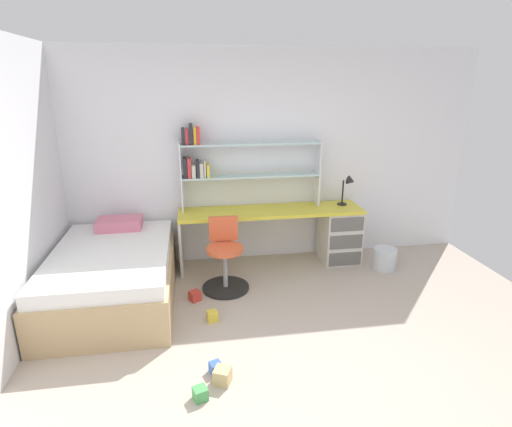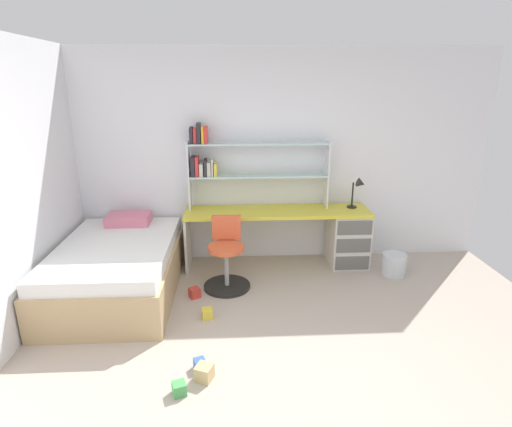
{
  "view_description": "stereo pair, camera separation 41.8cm",
  "coord_description": "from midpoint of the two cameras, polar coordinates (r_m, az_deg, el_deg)",
  "views": [
    {
      "loc": [
        -0.8,
        -2.41,
        2.21
      ],
      "look_at": [
        -0.17,
        1.52,
        0.92
      ],
      "focal_mm": 28.73,
      "sensor_mm": 36.0,
      "label": 1
    },
    {
      "loc": [
        -0.38,
        -2.45,
        2.21
      ],
      "look_at": [
        -0.17,
        1.52,
        0.92
      ],
      "focal_mm": 28.73,
      "sensor_mm": 36.0,
      "label": 2
    }
  ],
  "objects": [
    {
      "name": "ground_plane",
      "position": [
        3.34,
        3.76,
        -23.64
      ],
      "size": [
        5.56,
        6.05,
        0.02
      ],
      "primitive_type": "cube",
      "color": "#B2A393"
    },
    {
      "name": "room_shell",
      "position": [
        3.81,
        -18.08,
        3.31
      ],
      "size": [
        5.56,
        6.05,
        2.6
      ],
      "color": "silver",
      "rests_on": "ground_plane"
    },
    {
      "name": "desk",
      "position": [
        5.18,
        6.34,
        -2.37
      ],
      "size": [
        2.23,
        0.52,
        0.72
      ],
      "color": "gold",
      "rests_on": "ground_plane"
    },
    {
      "name": "bookshelf_hutch",
      "position": [
        4.9,
        -6.28,
        7.22
      ],
      "size": [
        1.69,
        0.22,
        1.03
      ],
      "color": "silver",
      "rests_on": "desk"
    },
    {
      "name": "desk_lamp",
      "position": [
        5.15,
        10.57,
        3.81
      ],
      "size": [
        0.2,
        0.17,
        0.38
      ],
      "color": "black",
      "rests_on": "desk"
    },
    {
      "name": "swivel_chair",
      "position": [
        4.56,
        -6.99,
        -6.76
      ],
      "size": [
        0.52,
        0.52,
        0.79
      ],
      "color": "black",
      "rests_on": "ground_plane"
    },
    {
      "name": "bed_platform",
      "position": [
        4.6,
        -21.77,
        -8.07
      ],
      "size": [
        1.21,
        1.8,
        0.7
      ],
      "color": "tan",
      "rests_on": "ground_plane"
    },
    {
      "name": "waste_bin",
      "position": [
        5.22,
        15.32,
        -6.15
      ],
      "size": [
        0.28,
        0.28,
        0.26
      ],
      "primitive_type": "cylinder",
      "color": "silver",
      "rests_on": "ground_plane"
    },
    {
      "name": "toy_block_blue_0",
      "position": [
        3.5,
        -9.29,
        -20.52
      ],
      "size": [
        0.11,
        0.11,
        0.09
      ],
      "primitive_type": "cube",
      "rotation": [
        0.0,
        0.0,
        0.36
      ],
      "color": "#3860B7",
      "rests_on": "ground_plane"
    },
    {
      "name": "toy_block_yellow_1",
      "position": [
        4.11,
        -9.09,
        -13.99
      ],
      "size": [
        0.11,
        0.11,
        0.1
      ],
      "primitive_type": "cube",
      "rotation": [
        0.0,
        0.0,
        1.72
      ],
      "color": "gold",
      "rests_on": "ground_plane"
    },
    {
      "name": "toy_block_red_2",
      "position": [
        4.47,
        -11.22,
        -11.25
      ],
      "size": [
        0.14,
        0.14,
        0.1
      ],
      "primitive_type": "cube",
      "rotation": [
        0.0,
        0.0,
        0.54
      ],
      "color": "red",
      "rests_on": "ground_plane"
    },
    {
      "name": "toy_block_natural_3",
      "position": [
        3.39,
        -8.49,
        -21.55
      ],
      "size": [
        0.16,
        0.16,
        0.12
      ],
      "primitive_type": "cube",
      "rotation": [
        0.0,
        0.0,
        1.16
      ],
      "color": "tan",
      "rests_on": "ground_plane"
    },
    {
      "name": "toy_block_green_4",
      "position": [
        3.29,
        -11.72,
        -23.47
      ],
      "size": [
        0.12,
        0.12,
        0.1
      ],
      "primitive_type": "cube",
      "rotation": [
        0.0,
        0.0,
        0.34
      ],
      "color": "#479E51",
      "rests_on": "ground_plane"
    }
  ]
}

